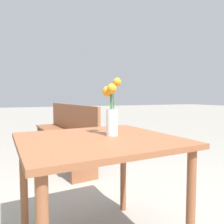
{
  "coord_description": "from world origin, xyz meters",
  "views": [
    {
      "loc": [
        -0.45,
        -1.22,
        0.97
      ],
      "look_at": [
        0.11,
        0.03,
        0.87
      ],
      "focal_mm": 35.0,
      "sensor_mm": 36.0,
      "label": 1
    }
  ],
  "objects": [
    {
      "name": "flower_vase",
      "position": [
        0.1,
        0.03,
        0.87
      ],
      "size": [
        0.11,
        0.13,
        0.36
      ],
      "color": "silver",
      "rests_on": "table_front"
    },
    {
      "name": "bench_near",
      "position": [
        0.24,
        2.03,
        0.47
      ],
      "size": [
        0.55,
        1.93,
        0.85
      ],
      "color": "brown",
      "rests_on": "ground_plane"
    },
    {
      "name": "table_front",
      "position": [
        0.0,
        -0.0,
        0.62
      ],
      "size": [
        0.95,
        0.9,
        0.72
      ],
      "color": "brown",
      "rests_on": "ground_plane"
    }
  ]
}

